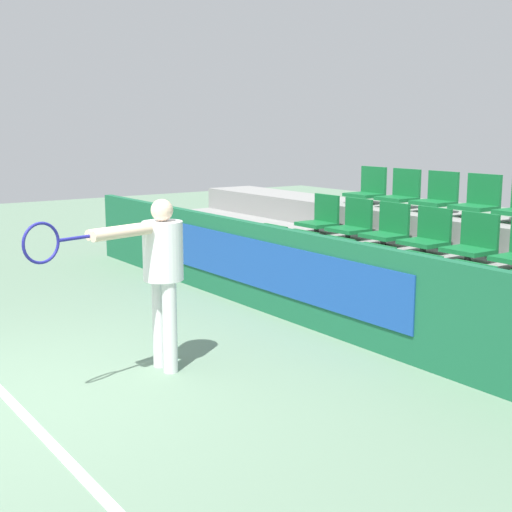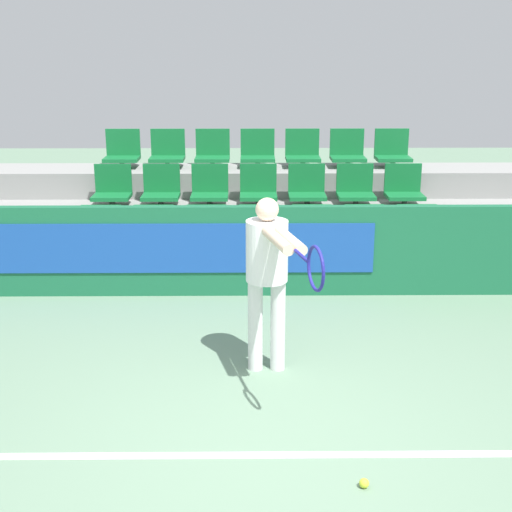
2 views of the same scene
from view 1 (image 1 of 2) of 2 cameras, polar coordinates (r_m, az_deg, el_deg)
ground_plane at (r=6.17m, az=-18.77°, el=-10.89°), size 30.00×30.00×0.00m
court_baseline at (r=6.17m, az=-19.04°, el=-10.90°), size 5.57×0.08×0.01m
barrier_wall at (r=7.59m, az=5.57°, el=-2.31°), size 11.28×0.14×1.04m
bleacher_tier_front at (r=7.99m, az=8.55°, el=-4.25°), size 10.88×0.89×0.36m
bleacher_tier_middle at (r=8.58m, az=12.89°, el=-2.17°), size 10.88×0.89×0.71m
bleacher_tier_back at (r=9.21m, az=16.64°, el=-0.35°), size 10.88×0.89×1.07m
stadium_chair_0 at (r=9.43m, az=1.05°, el=0.54°), size 0.49×0.41×0.53m
stadium_chair_1 at (r=8.93m, az=3.49°, el=-0.04°), size 0.49×0.41×0.53m
stadium_chair_2 at (r=8.45m, az=6.21°, el=-0.68°), size 0.49×0.41×0.53m
stadium_chair_3 at (r=7.99m, az=9.25°, el=-1.41°), size 0.49×0.41×0.53m
stadium_chair_4 at (r=7.55m, az=12.66°, el=-2.21°), size 0.49×0.41×0.53m
stadium_chair_5 at (r=7.15m, az=16.48°, el=-3.10°), size 0.49×0.41×0.53m
stadium_chair_7 at (r=9.93m, az=5.20°, el=3.07°), size 0.49×0.41×0.53m
stadium_chair_8 at (r=9.45m, az=7.72°, el=2.65°), size 0.49×0.41×0.53m
stadium_chair_9 at (r=8.99m, az=10.51°, el=2.18°), size 0.49×0.41×0.53m
stadium_chair_10 at (r=8.56m, az=13.58°, el=1.65°), size 0.49×0.41×0.53m
stadium_chair_11 at (r=8.16m, az=16.96°, el=1.07°), size 0.49×0.41×0.53m
stadium_chair_14 at (r=10.48m, az=8.95°, el=5.34°), size 0.49×0.41×0.53m
stadium_chair_15 at (r=10.03m, az=11.51°, el=5.03°), size 0.49×0.41×0.53m
stadium_chair_16 at (r=9.60m, az=14.30°, el=4.69°), size 0.49×0.41×0.53m
stadium_chair_17 at (r=9.20m, az=17.34°, el=4.30°), size 0.49×0.41×0.53m
tennis_player at (r=6.32m, az=-7.89°, el=-0.71°), size 0.53×1.52×1.55m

